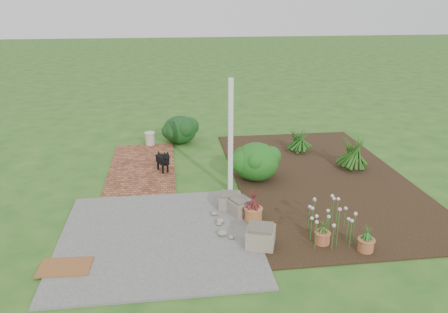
{
  "coord_description": "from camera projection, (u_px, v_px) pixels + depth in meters",
  "views": [
    {
      "loc": [
        -0.99,
        -8.67,
        4.04
      ],
      "look_at": [
        0.2,
        0.4,
        0.7
      ],
      "focal_mm": 35.0,
      "sensor_mm": 36.0,
      "label": 1
    }
  ],
  "objects": [
    {
      "name": "coir_doormat",
      "position": [
        65.0,
        267.0,
        6.86
      ],
      "size": [
        0.83,
        0.55,
        0.02
      ],
      "primitive_type": "cube",
      "rotation": [
        0.0,
        0.0,
        -0.05
      ],
      "color": "brown",
      "rests_on": "concrete_patio"
    },
    {
      "name": "veranda_post",
      "position": [
        230.0,
        137.0,
        9.28
      ],
      "size": [
        0.1,
        0.1,
        2.5
      ],
      "primitive_type": "cube",
      "color": "white",
      "rests_on": "ground"
    },
    {
      "name": "evergreen_shrub",
      "position": [
        256.0,
        161.0,
        10.12
      ],
      "size": [
        1.34,
        1.34,
        0.89
      ],
      "primitive_type": "ellipsoid",
      "rotation": [
        0.0,
        0.0,
        0.34
      ],
      "color": "#133D10",
      "rests_on": "garden_bed"
    },
    {
      "name": "stone_trough_far",
      "position": [
        229.0,
        201.0,
        8.79
      ],
      "size": [
        0.47,
        0.47,
        0.27
      ],
      "primitive_type": "cube",
      "rotation": [
        0.0,
        0.0,
        -0.18
      ],
      "color": "#736C58",
      "rests_on": "concrete_patio"
    },
    {
      "name": "brick_path",
      "position": [
        142.0,
        167.0,
        10.99
      ],
      "size": [
        1.6,
        3.5,
        0.04
      ],
      "primitive_type": "cube",
      "color": "brown",
      "rests_on": "ground"
    },
    {
      "name": "concrete_patio",
      "position": [
        159.0,
        237.0,
        7.79
      ],
      "size": [
        3.5,
        3.5,
        0.04
      ],
      "primitive_type": "cube",
      "color": "#595957",
      "rests_on": "ground"
    },
    {
      "name": "agapanthus_clump_front",
      "position": [
        299.0,
        138.0,
        11.93
      ],
      "size": [
        0.9,
        0.9,
        0.8
      ],
      "primitive_type": null,
      "rotation": [
        0.0,
        0.0,
        0.0
      ],
      "color": "#204313",
      "rests_on": "garden_bed"
    },
    {
      "name": "black_dog",
      "position": [
        163.0,
        160.0,
        10.54
      ],
      "size": [
        0.35,
        0.58,
        0.52
      ],
      "rotation": [
        0.0,
        0.0,
        0.42
      ],
      "color": "black",
      "rests_on": "brick_path"
    },
    {
      "name": "stone_trough_mid",
      "position": [
        241.0,
        207.0,
        8.54
      ],
      "size": [
        0.53,
        0.53,
        0.27
      ],
      "primitive_type": "cube",
      "rotation": [
        0.0,
        0.0,
        0.43
      ],
      "color": "#74675A",
      "rests_on": "concrete_patio"
    },
    {
      "name": "pink_flower_patch",
      "position": [
        322.0,
        217.0,
        7.68
      ],
      "size": [
        1.22,
        1.22,
        0.73
      ],
      "primitive_type": null,
      "rotation": [
        0.0,
        0.0,
        0.08
      ],
      "color": "#113D0F",
      "rests_on": "garden_bed"
    },
    {
      "name": "terracotta_pot_small_left",
      "position": [
        366.0,
        245.0,
        7.31
      ],
      "size": [
        0.33,
        0.33,
        0.22
      ],
      "primitive_type": "cylinder",
      "rotation": [
        0.0,
        0.0,
        0.35
      ],
      "color": "#A65F38",
      "rests_on": "garden_bed"
    },
    {
      "name": "agapanthus_clump_back",
      "position": [
        353.0,
        149.0,
        10.73
      ],
      "size": [
        1.44,
        1.44,
        1.0
      ],
      "primitive_type": null,
      "rotation": [
        0.0,
        0.0,
        -0.38
      ],
      "color": "#19400C",
      "rests_on": "garden_bed"
    },
    {
      "name": "terracotta_pot_small_right",
      "position": [
        322.0,
        238.0,
        7.53
      ],
      "size": [
        0.32,
        0.32,
        0.21
      ],
      "primitive_type": "cylinder",
      "rotation": [
        0.0,
        0.0,
        0.32
      ],
      "color": "#B8603E",
      "rests_on": "garden_bed"
    },
    {
      "name": "terracotta_pot_bronze",
      "position": [
        253.0,
        214.0,
        8.29
      ],
      "size": [
        0.41,
        0.41,
        0.27
      ],
      "primitive_type": "cylinder",
      "rotation": [
        0.0,
        0.0,
        0.29
      ],
      "color": "#AF6C3B",
      "rests_on": "garden_bed"
    },
    {
      "name": "stone_trough_near",
      "position": [
        261.0,
        237.0,
        7.43
      ],
      "size": [
        0.6,
        0.6,
        0.31
      ],
      "primitive_type": "cube",
      "rotation": [
        0.0,
        0.0,
        -0.33
      ],
      "color": "#7A735A",
      "rests_on": "concrete_patio"
    },
    {
      "name": "cream_ceramic_urn",
      "position": [
        150.0,
        139.0,
        12.55
      ],
      "size": [
        0.3,
        0.3,
        0.36
      ],
      "primitive_type": "cylinder",
      "rotation": [
        0.0,
        0.0,
        0.14
      ],
      "color": "beige",
      "rests_on": "brick_path"
    },
    {
      "name": "garden_bed",
      "position": [
        320.0,
        178.0,
        10.34
      ],
      "size": [
        4.0,
        7.0,
        0.03
      ],
      "primitive_type": "cube",
      "color": "black",
      "rests_on": "ground"
    },
    {
      "name": "purple_flowering_bush",
      "position": [
        180.0,
        129.0,
        12.76
      ],
      "size": [
        1.26,
        1.26,
        0.83
      ],
      "primitive_type": "ellipsoid",
      "rotation": [
        0.0,
        0.0,
        -0.37
      ],
      "color": "black",
      "rests_on": "ground"
    },
    {
      "name": "ground",
      "position": [
        217.0,
        193.0,
        9.58
      ],
      "size": [
        80.0,
        80.0,
        0.0
      ],
      "primitive_type": "plane",
      "color": "#24581B",
      "rests_on": "ground"
    }
  ]
}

